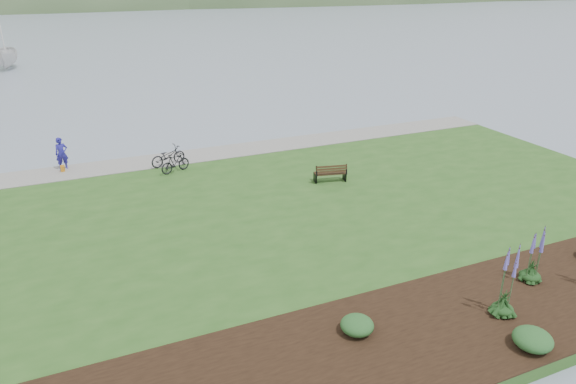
% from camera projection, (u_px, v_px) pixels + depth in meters
% --- Properties ---
extents(ground, '(600.00, 600.00, 0.00)m').
position_uv_depth(ground, '(261.00, 210.00, 21.72)').
color(ground, gray).
rests_on(ground, ground).
extents(lawn, '(34.00, 20.00, 0.40)m').
position_uv_depth(lawn, '(279.00, 225.00, 19.95)').
color(lawn, '#28511C').
rests_on(lawn, ground).
extents(shoreline_path, '(34.00, 2.20, 0.03)m').
position_uv_depth(shoreline_path, '(215.00, 153.00, 27.39)').
color(shoreline_path, gray).
rests_on(shoreline_path, lawn).
extents(garden_bed, '(24.00, 4.40, 0.04)m').
position_uv_depth(garden_bed, '(484.00, 314.00, 14.37)').
color(garden_bed, black).
rests_on(garden_bed, lawn).
extents(far_hillside, '(580.00, 80.00, 38.00)m').
position_uv_depth(far_hillside, '(139.00, 5.00, 172.75)').
color(far_hillside, '#395630').
rests_on(far_hillside, ground).
extents(park_bench, '(1.54, 0.89, 0.90)m').
position_uv_depth(park_bench, '(331.00, 173.00, 23.44)').
color(park_bench, black).
rests_on(park_bench, lawn).
extents(person, '(0.76, 0.59, 1.88)m').
position_uv_depth(person, '(61.00, 151.00, 24.80)').
color(person, navy).
rests_on(person, lawn).
extents(bicycle_a, '(1.22, 1.97, 0.97)m').
position_uv_depth(bicycle_a, '(168.00, 156.00, 25.50)').
color(bicycle_a, black).
rests_on(bicycle_a, lawn).
extents(bicycle_b, '(1.00, 1.61, 0.94)m').
position_uv_depth(bicycle_b, '(175.00, 163.00, 24.61)').
color(bicycle_b, black).
rests_on(bicycle_b, lawn).
extents(sailboat, '(10.28, 10.44, 25.67)m').
position_uv_depth(sailboat, '(9.00, 69.00, 54.64)').
color(sailboat, silver).
rests_on(sailboat, ground).
extents(pannier, '(0.19, 0.29, 0.30)m').
position_uv_depth(pannier, '(63.00, 169.00, 24.79)').
color(pannier, '#BC7316').
rests_on(pannier, lawn).
extents(echium_0, '(0.62, 0.62, 2.39)m').
position_uv_depth(echium_0, '(507.00, 284.00, 13.96)').
color(echium_0, '#133613').
rests_on(echium_0, garden_bed).
extents(echium_1, '(0.62, 0.62, 1.98)m').
position_uv_depth(echium_1, '(534.00, 258.00, 15.61)').
color(echium_1, '#133613').
rests_on(echium_1, garden_bed).
extents(shrub_0, '(0.89, 0.89, 0.45)m').
position_uv_depth(shrub_0, '(357.00, 325.00, 13.51)').
color(shrub_0, '#1E4C21').
rests_on(shrub_0, garden_bed).
extents(shrub_1, '(0.99, 0.99, 0.50)m').
position_uv_depth(shrub_1, '(533.00, 339.00, 12.94)').
color(shrub_1, '#1E4C21').
rests_on(shrub_1, garden_bed).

